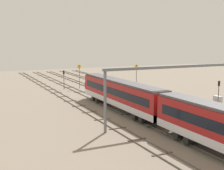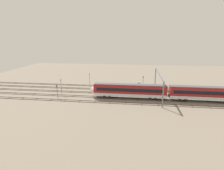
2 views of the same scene
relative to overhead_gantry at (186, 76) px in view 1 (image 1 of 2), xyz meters
The scene contains 12 objects.
ground_plane 12.53m from the overhead_gantry, ahead, with size 149.85×149.85×0.00m, color gray.
track_near_foreground 15.74m from the overhead_gantry, 41.58° to the right, with size 133.85×2.40×0.16m.
track_second_near 13.32m from the overhead_gantry, 23.18° to the right, with size 133.85×2.40×0.16m.
track_middle 12.49m from the overhead_gantry, ahead, with size 133.85×2.40×0.16m.
track_with_train 13.56m from the overhead_gantry, 26.10° to the left, with size 133.85×2.40×0.16m.
track_far_background 16.15m from the overhead_gantry, 43.49° to the left, with size 133.85×2.40×0.16m.
overhead_gantry is the anchor object (origin of this frame).
speed_sign_near_foreground 28.20m from the overhead_gantry, 16.18° to the right, with size 0.14×0.96×5.86m.
speed_sign_mid_trackside 34.86m from the overhead_gantry, ahead, with size 0.14×0.91×5.67m.
signal_light_trackside_approach 12.77m from the overhead_gantry, 66.02° to the right, with size 0.31×0.32×4.50m.
signal_light_trackside_departure 35.36m from the overhead_gantry, 11.94° to the left, with size 0.31×0.32×4.48m.
relay_cabinet 15.49m from the overhead_gantry, 62.63° to the right, with size 1.50×0.87×1.47m.
Camera 1 is at (-43.33, 26.81, 11.20)m, focal length 47.99 mm.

